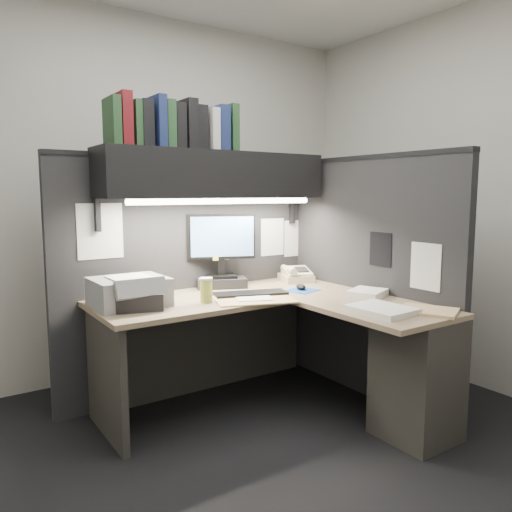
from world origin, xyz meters
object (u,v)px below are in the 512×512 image
(overhead_shelf, at_px, (215,175))
(telephone, at_px, (296,276))
(keyboard, at_px, (251,294))
(printer, at_px, (129,292))
(desk, at_px, (323,352))
(monitor, at_px, (221,258))
(notebook_stack, at_px, (133,300))
(coffee_cup, at_px, (206,291))

(overhead_shelf, relative_size, telephone, 6.99)
(keyboard, bearing_deg, printer, -174.77)
(desk, height_order, telephone, telephone)
(printer, bearing_deg, monitor, 14.22)
(monitor, xyz_separation_m, notebook_stack, (-0.74, -0.28, -0.16))
(overhead_shelf, height_order, monitor, overhead_shelf)
(monitor, xyz_separation_m, printer, (-0.73, -0.20, -0.12))
(monitor, relative_size, telephone, 2.30)
(coffee_cup, distance_m, notebook_stack, 0.43)
(printer, bearing_deg, coffee_cup, -24.16)
(coffee_cup, bearing_deg, monitor, 49.28)
(monitor, relative_size, keyboard, 1.09)
(keyboard, height_order, notebook_stack, notebook_stack)
(desk, xyz_separation_m, overhead_shelf, (-0.30, 0.75, 1.06))
(telephone, relative_size, coffee_cup, 1.59)
(notebook_stack, bearing_deg, telephone, 6.75)
(overhead_shelf, relative_size, monitor, 3.04)
(monitor, bearing_deg, printer, -142.59)
(desk, bearing_deg, telephone, 63.55)
(monitor, distance_m, printer, 0.77)
(coffee_cup, bearing_deg, notebook_stack, 166.63)
(desk, height_order, keyboard, keyboard)
(desk, height_order, printer, printer)
(monitor, relative_size, coffee_cup, 3.66)
(desk, bearing_deg, monitor, 105.10)
(overhead_shelf, xyz_separation_m, monitor, (0.08, 0.07, -0.57))
(monitor, height_order, telephone, monitor)
(coffee_cup, bearing_deg, keyboard, 2.49)
(notebook_stack, bearing_deg, printer, 84.71)
(desk, xyz_separation_m, telephone, (0.35, 0.70, 0.33))
(overhead_shelf, relative_size, notebook_stack, 4.85)
(printer, distance_m, notebook_stack, 0.09)
(keyboard, height_order, telephone, telephone)
(keyboard, bearing_deg, telephone, 40.84)
(desk, xyz_separation_m, monitor, (-0.22, 0.82, 0.49))
(overhead_shelf, bearing_deg, notebook_stack, -162.51)
(overhead_shelf, xyz_separation_m, notebook_stack, (-0.66, -0.21, -0.72))
(printer, bearing_deg, telephone, 2.60)
(monitor, xyz_separation_m, telephone, (0.57, -0.12, -0.16))
(desk, relative_size, keyboard, 3.65)
(keyboard, distance_m, printer, 0.76)
(overhead_shelf, bearing_deg, printer, -168.78)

